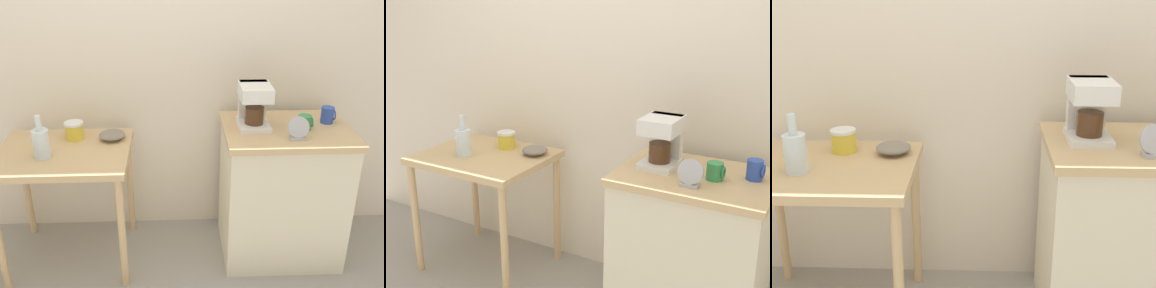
# 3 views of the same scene
# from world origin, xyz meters

# --- Properties ---
(back_wall) EXTENTS (4.40, 0.10, 2.80)m
(back_wall) POSITION_xyz_m (0.10, 0.42, 1.40)
(back_wall) COLOR beige
(back_wall) RESTS_ON ground_plane
(wooden_table) EXTENTS (0.78, 0.64, 0.77)m
(wooden_table) POSITION_xyz_m (-0.63, -0.00, 0.66)
(wooden_table) COLOR tan
(wooden_table) RESTS_ON ground_plane
(kitchen_counter) EXTENTS (0.76, 0.58, 0.88)m
(kitchen_counter) POSITION_xyz_m (0.71, 0.02, 0.44)
(kitchen_counter) COLOR beige
(kitchen_counter) RESTS_ON ground_plane
(bowl_stoneware) EXTENTS (0.16, 0.16, 0.05)m
(bowl_stoneware) POSITION_xyz_m (-0.35, 0.15, 0.80)
(bowl_stoneware) COLOR gray
(bowl_stoneware) RESTS_ON wooden_table
(glass_carafe_vase) EXTENTS (0.09, 0.09, 0.25)m
(glass_carafe_vase) POSITION_xyz_m (-0.72, -0.08, 0.86)
(glass_carafe_vase) COLOR silver
(glass_carafe_vase) RESTS_ON wooden_table
(canister_enamel) EXTENTS (0.12, 0.12, 0.11)m
(canister_enamel) POSITION_xyz_m (-0.58, 0.17, 0.82)
(canister_enamel) COLOR gold
(canister_enamel) RESTS_ON wooden_table
(coffee_maker) EXTENTS (0.18, 0.22, 0.26)m
(coffee_maker) POSITION_xyz_m (0.51, 0.06, 1.02)
(coffee_maker) COLOR white
(coffee_maker) RESTS_ON kitchen_counter
(table_clock) EXTENTS (0.12, 0.06, 0.13)m
(table_clock) POSITION_xyz_m (0.72, -0.15, 0.94)
(table_clock) COLOR #B2B5BA
(table_clock) RESTS_ON kitchen_counter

